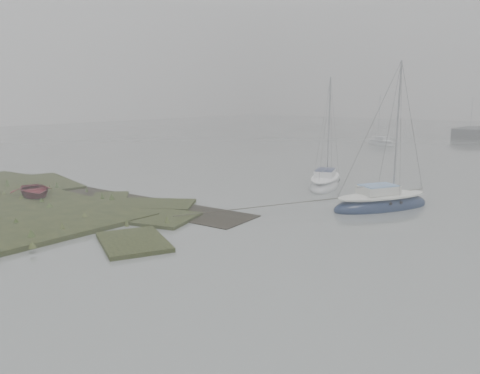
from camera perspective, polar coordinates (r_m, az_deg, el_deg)
name	(u,v)px	position (r m, az deg, el deg)	size (l,w,h in m)	color
ground	(403,163)	(45.03, 19.26, 2.82)	(160.00, 160.00, 0.00)	slate
sailboat_main	(381,203)	(26.41, 16.82, -1.93)	(4.48, 6.19, 8.41)	#14203D
sailboat_white	(325,183)	(31.78, 10.35, 0.48)	(3.63, 5.79, 7.77)	silver
sailboat_far_a	(381,143)	(60.69, 16.79, 5.15)	(4.86, 3.64, 6.64)	#B1B8BD
sailboat_far_c	(473,136)	(76.06, 26.55, 5.56)	(4.66, 2.80, 6.25)	#ABAFB4
dinghy	(34,190)	(29.84, -23.81, -0.36)	(2.34, 3.28, 0.68)	maroon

